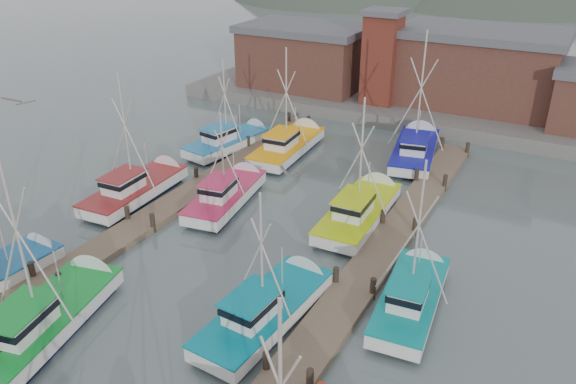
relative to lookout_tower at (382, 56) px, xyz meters
The scene contains 19 objects.
ground 33.52m from the lookout_tower, 86.53° to the right, with size 260.00×260.00×0.00m, color #4A5957.
dock_left 29.87m from the lookout_tower, 99.80° to the right, with size 2.30×46.00×1.50m.
dock_right 30.79m from the lookout_tower, 72.73° to the right, with size 2.30×46.00×1.50m.
quay 6.67m from the lookout_tower, 63.43° to the left, with size 44.00×16.00×1.20m, color slate.
shed_left 9.30m from the lookout_tower, 167.47° to the left, with size 12.72×8.48×6.20m.
shed_center 8.99m from the lookout_tower, 26.57° to the left, with size 14.84×9.54×6.90m.
lookout_tower is the anchor object (origin of this frame).
distant_hills 90.40m from the lookout_tower, 96.85° to the left, with size 175.00×140.00×42.00m.
boat_4 37.48m from the lookout_tower, 93.46° to the right, with size 4.74×9.80×10.42m.
boat_5 32.72m from the lookout_tower, 78.67° to the right, with size 3.28×8.87×7.64m.
boat_8 23.19m from the lookout_tower, 95.41° to the right, with size 3.77×8.65×7.14m.
boat_9 22.04m from the lookout_tower, 72.58° to the right, with size 3.59×9.30×8.87m.
boat_10 26.35m from the lookout_tower, 107.94° to the right, with size 3.86×9.00×9.47m.
boat_11 30.45m from the lookout_tower, 66.70° to the right, with size 3.44×8.19×8.59m.
boat_12 13.99m from the lookout_tower, 102.16° to the right, with size 3.77×9.49×9.36m.
boat_13 11.97m from the lookout_tower, 54.32° to the right, with size 4.59×9.90×10.82m.
boat_14 16.76m from the lookout_tower, 117.23° to the right, with size 4.07×8.87×8.18m.
gull_near 37.12m from the lookout_tower, 92.68° to the right, with size 1.51×0.66×0.24m.
gull_far 31.09m from the lookout_tower, 77.56° to the right, with size 1.47×0.64×0.24m.
Camera 1 is at (15.12, -17.02, 17.05)m, focal length 35.00 mm.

